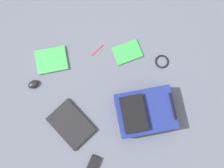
{
  "coord_description": "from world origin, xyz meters",
  "views": [
    {
      "loc": [
        0.26,
        -0.09,
        1.96
      ],
      "look_at": [
        -0.02,
        0.04,
        0.02
      ],
      "focal_mm": 38.9,
      "sensor_mm": 36.0,
      "label": 1
    }
  ],
  "objects": [
    {
      "name": "pen_black",
      "position": [
        -0.33,
        0.06,
        0.0
      ],
      "size": [
        0.05,
        0.13,
        0.01
      ],
      "primitive_type": "cylinder",
      "rotation": [
        1.57,
        0.0,
        0.32
      ],
      "color": "red",
      "rests_on": "ground_plane"
    },
    {
      "name": "ground_plane",
      "position": [
        0.0,
        0.0,
        0.0
      ],
      "size": [
        3.72,
        3.72,
        0.0
      ],
      "primitive_type": "plane",
      "color": "#4C5160"
    },
    {
      "name": "cable_coil",
      "position": [
        -0.01,
        0.5,
        0.01
      ],
      "size": [
        0.11,
        0.11,
        0.01
      ],
      "primitive_type": "torus",
      "color": "black",
      "rests_on": "ground_plane"
    },
    {
      "name": "computer_mouse",
      "position": [
        -0.29,
        -0.53,
        0.02
      ],
      "size": [
        0.07,
        0.1,
        0.04
      ],
      "primitive_type": "ellipsoid",
      "rotation": [
        0.0,
        0.0,
        0.06
      ],
      "color": "black",
      "rests_on": "ground_plane"
    },
    {
      "name": "backpack",
      "position": [
        0.29,
        0.17,
        0.08
      ],
      "size": [
        0.44,
        0.5,
        0.19
      ],
      "color": "navy",
      "rests_on": "ground_plane"
    },
    {
      "name": "book_manual",
      "position": [
        -0.21,
        0.27,
        0.01
      ],
      "size": [
        0.18,
        0.24,
        0.01
      ],
      "color": "silver",
      "rests_on": "ground_plane"
    },
    {
      "name": "power_brick",
      "position": [
        0.49,
        -0.36,
        0.02
      ],
      "size": [
        0.14,
        0.15,
        0.03
      ],
      "primitive_type": "cube",
      "rotation": [
        0.0,
        0.0,
        3.86
      ],
      "color": "black",
      "rests_on": "ground_plane"
    },
    {
      "name": "book_blue",
      "position": [
        -0.42,
        -0.32,
        0.01
      ],
      "size": [
        0.26,
        0.3,
        0.02
      ],
      "color": "silver",
      "rests_on": "ground_plane"
    },
    {
      "name": "laptop",
      "position": [
        0.13,
        -0.39,
        0.02
      ],
      "size": [
        0.4,
        0.33,
        0.03
      ],
      "color": "black",
      "rests_on": "ground_plane"
    }
  ]
}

